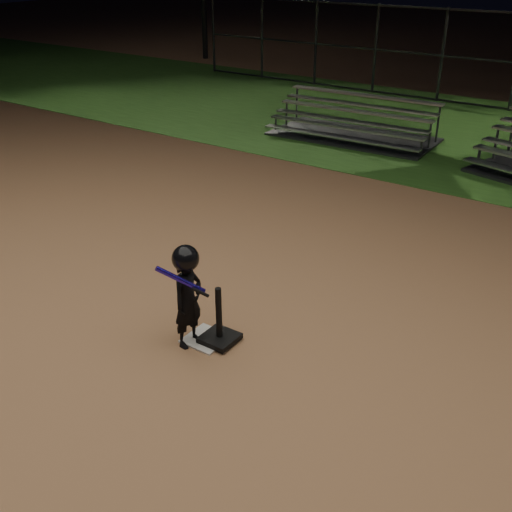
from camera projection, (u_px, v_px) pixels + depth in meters
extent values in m
plane|color=#A16F49|center=(206.00, 340.00, 7.02)|extent=(80.00, 80.00, 0.00)
cube|color=#264F19|center=(475.00, 136.00, 14.37)|extent=(60.00, 8.00, 0.01)
cube|color=beige|center=(206.00, 339.00, 7.01)|extent=(0.45, 0.45, 0.02)
cube|color=black|center=(220.00, 338.00, 6.96)|extent=(0.38, 0.38, 0.06)
cylinder|color=black|center=(219.00, 313.00, 6.80)|extent=(0.07, 0.07, 0.61)
imported|color=black|center=(188.00, 301.00, 6.72)|extent=(0.28, 0.41, 1.09)
sphere|color=black|center=(185.00, 258.00, 6.48)|extent=(0.30, 0.30, 0.30)
cylinder|color=#2D19D7|center=(181.00, 280.00, 6.42)|extent=(0.39, 0.41, 0.38)
cylinder|color=black|center=(201.00, 292.00, 6.50)|extent=(0.15, 0.16, 0.14)
cube|color=#AFAEB3|center=(344.00, 127.00, 13.72)|extent=(3.70, 0.36, 0.04)
cube|color=#AFAEB3|center=(339.00, 137.00, 13.60)|extent=(3.70, 0.36, 0.03)
cube|color=#AFAEB3|center=(355.00, 111.00, 13.99)|extent=(3.70, 0.36, 0.04)
cube|color=#AFAEB3|center=(349.00, 121.00, 13.87)|extent=(3.70, 0.36, 0.03)
cube|color=#AFAEB3|center=(365.00, 95.00, 14.25)|extent=(3.70, 0.36, 0.04)
cube|color=#AFAEB3|center=(360.00, 105.00, 14.13)|extent=(3.70, 0.36, 0.03)
cube|color=#38383D|center=(353.00, 137.00, 14.26)|extent=(3.76, 1.94, 0.06)
cube|color=#38383D|center=(509.00, 109.00, 16.55)|extent=(20.00, 0.05, 0.05)
cylinder|color=#38383D|center=(213.00, 34.00, 21.05)|extent=(0.08, 0.08, 2.50)
cylinder|color=#38383D|center=(345.00, 46.00, 18.53)|extent=(0.08, 0.08, 2.50)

